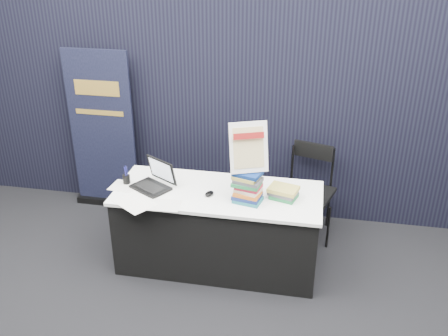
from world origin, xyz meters
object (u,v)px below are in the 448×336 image
(book_stack_short, at_px, (284,192))
(pullup_banner, at_px, (103,140))
(laptop, at_px, (152,181))
(book_stack_tall, at_px, (247,187))
(stacking_chair, at_px, (310,188))
(info_sign, at_px, (249,148))
(display_table, at_px, (218,228))

(book_stack_short, relative_size, pullup_banner, 0.15)
(laptop, distance_m, pullup_banner, 1.20)
(book_stack_tall, height_order, pullup_banner, pullup_banner)
(book_stack_short, bearing_deg, laptop, -179.24)
(book_stack_tall, distance_m, book_stack_short, 0.33)
(laptop, height_order, pullup_banner, pullup_banner)
(pullup_banner, bearing_deg, stacking_chair, -3.94)
(stacking_chair, bearing_deg, book_stack_short, -91.69)
(book_stack_tall, bearing_deg, laptop, 173.41)
(stacking_chair, bearing_deg, book_stack_tall, -106.65)
(laptop, xyz_separation_m, info_sign, (0.86, -0.07, 0.41))
(laptop, distance_m, book_stack_short, 1.16)
(info_sign, distance_m, stacking_chair, 1.16)
(display_table, height_order, pullup_banner, pullup_banner)
(book_stack_tall, relative_size, stacking_chair, 0.29)
(book_stack_short, height_order, stacking_chair, stacking_chair)
(book_stack_tall, relative_size, pullup_banner, 0.15)
(laptop, xyz_separation_m, book_stack_short, (1.16, 0.02, -0.01))
(display_table, xyz_separation_m, book_stack_tall, (0.27, -0.11, 0.51))
(info_sign, relative_size, stacking_chair, 0.46)
(info_sign, relative_size, pullup_banner, 0.24)
(display_table, height_order, stacking_chair, stacking_chair)
(laptop, xyz_separation_m, book_stack_tall, (0.86, -0.10, 0.08))
(laptop, bearing_deg, info_sign, 26.27)
(book_stack_tall, distance_m, pullup_banner, 1.95)
(display_table, xyz_separation_m, info_sign, (0.27, -0.08, 0.85))
(laptop, distance_m, info_sign, 0.96)
(pullup_banner, xyz_separation_m, stacking_chair, (2.21, -0.17, -0.26))
(laptop, height_order, book_stack_tall, book_stack_tall)
(stacking_chair, bearing_deg, pullup_banner, -167.78)
(pullup_banner, bearing_deg, book_stack_short, -22.61)
(laptop, height_order, stacking_chair, laptop)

